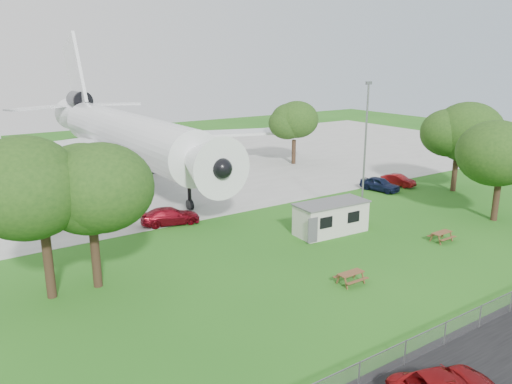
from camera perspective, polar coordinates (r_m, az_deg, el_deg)
ground at (r=34.63m, az=9.70°, el=-8.91°), size 160.00×160.00×0.00m
concrete_apron at (r=66.00m, az=-13.66°, el=2.47°), size 120.00×46.00×0.03m
airliner at (r=62.43m, az=-14.98°, el=6.58°), size 46.36×47.73×17.69m
site_cabin at (r=41.34m, az=8.57°, el=-2.89°), size 6.83×3.08×2.62m
picnic_west at (r=32.97m, az=10.74°, el=-10.23°), size 1.81×1.51×0.76m
picnic_east at (r=42.03m, az=20.39°, el=-5.29°), size 1.82×1.53×0.76m
fence at (r=29.34m, az=23.01°, el=-14.63°), size 58.00×0.04×1.30m
lamp_mast at (r=42.64m, az=12.30°, el=3.99°), size 0.16×0.16×12.00m
tree_west_big at (r=30.91m, az=-23.47°, el=0.24°), size 7.88×7.88×10.65m
tree_west_small at (r=31.49m, az=-18.49°, el=0.35°), size 6.56×6.56×9.67m
tree_east_front at (r=47.89m, az=26.25°, el=3.48°), size 6.90×6.90×9.06m
tree_east_back at (r=57.03m, az=22.16°, el=6.13°), size 7.53×7.53×9.94m
tree_far_apron at (r=67.26m, az=4.40°, el=7.94°), size 6.39×6.39×8.85m
car_ne_hatch at (r=55.53m, az=13.97°, el=0.87°), size 2.60×4.60×1.48m
car_ne_sedan at (r=58.31m, az=15.94°, el=1.30°), size 2.09×4.06×1.27m
car_apron_van at (r=43.73m, az=-9.77°, el=-2.74°), size 5.39×3.15×1.47m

